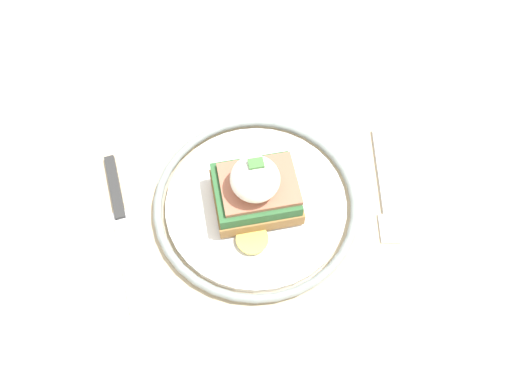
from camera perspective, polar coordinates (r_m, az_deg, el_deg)
The scene contains 6 objects.
ground_plane at distance 1.33m, azimuth -1.30°, elevation -17.09°, with size 6.00×6.00×0.00m, color #B2ADA3.
dining_table at distance 0.70m, azimuth -2.37°, elevation -6.40°, with size 0.94×0.91×0.77m.
plate at distance 0.59m, azimuth 0.00°, elevation -1.26°, with size 0.24×0.24×0.02m.
sandwich at distance 0.55m, azimuth -0.02°, elevation 0.32°, with size 0.10×0.11×0.08m.
fork at distance 0.62m, azimuth 14.38°, elevation 0.23°, with size 0.04×0.16×0.00m.
knife at distance 0.61m, azimuth -15.24°, elevation -2.67°, with size 0.04×0.20×0.01m.
Camera 1 is at (0.02, 0.26, 1.30)m, focal length 35.00 mm.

